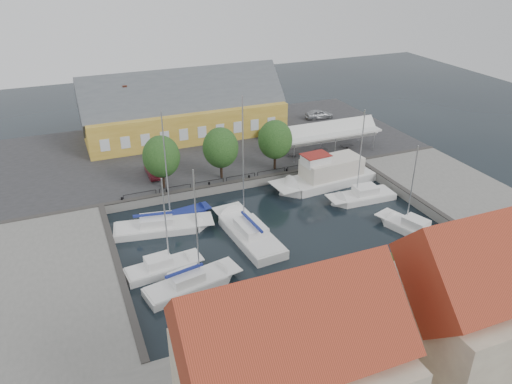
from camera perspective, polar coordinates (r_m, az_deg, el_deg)
ground at (r=51.33m, az=2.56°, el=-4.29°), size 140.00×140.00×0.00m
north_quay at (r=70.46m, az=-5.30°, el=5.04°), size 56.00×26.00×1.00m
west_quay at (r=45.91m, az=-22.48°, el=-10.05°), size 12.00×24.00×1.00m
east_quay at (r=61.39m, az=22.39°, el=-0.41°), size 12.00×24.00×1.00m
south_bank at (r=37.17m, az=17.06°, el=-19.07°), size 56.00×14.00×1.00m
quay_edge_fittings at (r=54.59m, az=0.52°, el=-0.95°), size 56.00×24.72×0.40m
warehouse at (r=73.39m, az=-8.68°, el=9.00°), size 28.56×14.00×9.55m
tent_canopy at (r=67.38m, az=8.33°, el=6.73°), size 14.00×4.00×2.83m
quay_trees at (r=58.53m, az=-4.07°, el=5.07°), size 18.20×4.20×6.30m
car_silver at (r=81.05m, az=7.22°, el=8.83°), size 4.65×2.26×1.53m
car_red at (r=61.45m, az=-11.66°, el=2.43°), size 1.48×4.25×1.40m
center_sailboat at (r=49.76m, az=-0.81°, el=-4.87°), size 4.13×11.23×14.77m
trawler at (r=60.87m, az=8.09°, el=1.78°), size 13.54×5.01×5.00m
east_boat_a at (r=58.17m, az=12.05°, el=-0.63°), size 8.12×2.96×11.35m
east_boat_c at (r=53.16m, az=17.41°, el=-4.12°), size 4.59×7.80×9.78m
west_boat_a at (r=51.92m, az=-10.79°, el=-4.05°), size 10.43×4.51×13.20m
west_boat_c at (r=45.79m, az=-10.67°, el=-8.67°), size 7.20×2.96×9.68m
west_boat_d at (r=43.54m, az=-7.45°, el=-10.49°), size 8.84×4.18×11.44m
launch_sw at (r=39.07m, az=-5.43°, el=-15.85°), size 4.39×2.07×0.98m
launch_nw at (r=54.47m, az=-7.68°, el=-2.45°), size 4.84×2.48×0.88m
townhouses at (r=33.63m, az=23.34°, el=-13.75°), size 36.30×8.50×12.00m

